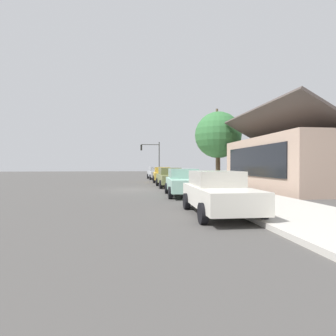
{
  "coord_description": "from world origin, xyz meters",
  "views": [
    {
      "loc": [
        20.03,
        -0.26,
        1.82
      ],
      "look_at": [
        -3.9,
        2.88,
        1.55
      ],
      "focal_mm": 28.91,
      "sensor_mm": 36.0,
      "label": 1
    }
  ],
  "objects_px": {
    "car_mustard": "(162,174)",
    "shade_tree": "(218,135)",
    "car_olive": "(170,177)",
    "utility_pole_wooden": "(217,144)",
    "car_silver": "(156,173)",
    "car_ivory": "(218,192)",
    "car_seafoam": "(183,182)",
    "fire_hydrant_red": "(198,184)",
    "traffic_light_main": "(152,154)"
  },
  "relations": [
    {
      "from": "car_silver",
      "to": "fire_hydrant_red",
      "type": "bearing_deg",
      "value": 2.55
    },
    {
      "from": "car_seafoam",
      "to": "traffic_light_main",
      "type": "bearing_deg",
      "value": -176.38
    },
    {
      "from": "car_mustard",
      "to": "shade_tree",
      "type": "bearing_deg",
      "value": 72.25
    },
    {
      "from": "car_ivory",
      "to": "utility_pole_wooden",
      "type": "xyz_separation_m",
      "value": [
        -16.88,
        5.35,
        3.11
      ]
    },
    {
      "from": "shade_tree",
      "to": "fire_hydrant_red",
      "type": "height_order",
      "value": "shade_tree"
    },
    {
      "from": "car_silver",
      "to": "car_mustard",
      "type": "relative_size",
      "value": 1.01
    },
    {
      "from": "car_olive",
      "to": "utility_pole_wooden",
      "type": "distance_m",
      "value": 7.55
    },
    {
      "from": "car_seafoam",
      "to": "utility_pole_wooden",
      "type": "xyz_separation_m",
      "value": [
        -10.67,
        5.46,
        3.11
      ]
    },
    {
      "from": "car_ivory",
      "to": "shade_tree",
      "type": "relative_size",
      "value": 0.63
    },
    {
      "from": "shade_tree",
      "to": "fire_hydrant_red",
      "type": "bearing_deg",
      "value": -26.16
    },
    {
      "from": "shade_tree",
      "to": "traffic_light_main",
      "type": "relative_size",
      "value": 1.39
    },
    {
      "from": "shade_tree",
      "to": "fire_hydrant_red",
      "type": "distance_m",
      "value": 10.44
    },
    {
      "from": "car_mustard",
      "to": "car_ivory",
      "type": "xyz_separation_m",
      "value": [
        19.15,
        -0.04,
        0.0
      ]
    },
    {
      "from": "shade_tree",
      "to": "car_ivory",
      "type": "bearing_deg",
      "value": -17.97
    },
    {
      "from": "utility_pole_wooden",
      "to": "traffic_light_main",
      "type": "bearing_deg",
      "value": -156.33
    },
    {
      "from": "car_silver",
      "to": "car_ivory",
      "type": "relative_size",
      "value": 1.06
    },
    {
      "from": "car_silver",
      "to": "shade_tree",
      "type": "height_order",
      "value": "shade_tree"
    },
    {
      "from": "fire_hydrant_red",
      "to": "traffic_light_main",
      "type": "bearing_deg",
      "value": -175.54
    },
    {
      "from": "utility_pole_wooden",
      "to": "fire_hydrant_red",
      "type": "distance_m",
      "value": 9.87
    },
    {
      "from": "car_mustard",
      "to": "utility_pole_wooden",
      "type": "height_order",
      "value": "utility_pole_wooden"
    },
    {
      "from": "fire_hydrant_red",
      "to": "utility_pole_wooden",
      "type": "bearing_deg",
      "value": 154.38
    },
    {
      "from": "shade_tree",
      "to": "car_mustard",
      "type": "bearing_deg",
      "value": -110.89
    },
    {
      "from": "traffic_light_main",
      "to": "fire_hydrant_red",
      "type": "bearing_deg",
      "value": 4.46
    },
    {
      "from": "car_mustard",
      "to": "traffic_light_main",
      "type": "relative_size",
      "value": 0.92
    },
    {
      "from": "car_silver",
      "to": "shade_tree",
      "type": "relative_size",
      "value": 0.67
    },
    {
      "from": "car_olive",
      "to": "utility_pole_wooden",
      "type": "height_order",
      "value": "utility_pole_wooden"
    },
    {
      "from": "car_mustard",
      "to": "fire_hydrant_red",
      "type": "relative_size",
      "value": 6.74
    },
    {
      "from": "car_seafoam",
      "to": "shade_tree",
      "type": "height_order",
      "value": "shade_tree"
    },
    {
      "from": "car_mustard",
      "to": "car_seafoam",
      "type": "relative_size",
      "value": 1.05
    },
    {
      "from": "car_ivory",
      "to": "utility_pole_wooden",
      "type": "relative_size",
      "value": 0.61
    },
    {
      "from": "car_mustard",
      "to": "car_ivory",
      "type": "relative_size",
      "value": 1.04
    },
    {
      "from": "car_mustard",
      "to": "utility_pole_wooden",
      "type": "relative_size",
      "value": 0.64
    },
    {
      "from": "shade_tree",
      "to": "car_olive",
      "type": "bearing_deg",
      "value": -51.3
    },
    {
      "from": "car_silver",
      "to": "car_ivory",
      "type": "xyz_separation_m",
      "value": [
        25.25,
        0.15,
        0.0
      ]
    },
    {
      "from": "car_ivory",
      "to": "car_silver",
      "type": "bearing_deg",
      "value": -178.46
    },
    {
      "from": "car_silver",
      "to": "utility_pole_wooden",
      "type": "bearing_deg",
      "value": 30.72
    },
    {
      "from": "shade_tree",
      "to": "car_silver",
      "type": "bearing_deg",
      "value": -145.29
    },
    {
      "from": "utility_pole_wooden",
      "to": "car_ivory",
      "type": "bearing_deg",
      "value": -17.58
    },
    {
      "from": "car_silver",
      "to": "fire_hydrant_red",
      "type": "height_order",
      "value": "car_silver"
    },
    {
      "from": "car_seafoam",
      "to": "car_silver",
      "type": "bearing_deg",
      "value": -176.76
    },
    {
      "from": "car_mustard",
      "to": "car_olive",
      "type": "relative_size",
      "value": 1.03
    },
    {
      "from": "car_olive",
      "to": "car_ivory",
      "type": "xyz_separation_m",
      "value": [
        12.6,
        0.03,
        -0.0
      ]
    },
    {
      "from": "car_mustard",
      "to": "shade_tree",
      "type": "xyz_separation_m",
      "value": [
        2.1,
        5.49,
        4.05
      ]
    },
    {
      "from": "car_seafoam",
      "to": "shade_tree",
      "type": "bearing_deg",
      "value": 155.66
    },
    {
      "from": "shade_tree",
      "to": "utility_pole_wooden",
      "type": "bearing_deg",
      "value": -46.52
    },
    {
      "from": "utility_pole_wooden",
      "to": "car_seafoam",
      "type": "bearing_deg",
      "value": -27.09
    },
    {
      "from": "car_silver",
      "to": "traffic_light_main",
      "type": "xyz_separation_m",
      "value": [
        -4.54,
        -0.16,
        2.68
      ]
    },
    {
      "from": "car_mustard",
      "to": "shade_tree",
      "type": "height_order",
      "value": "shade_tree"
    },
    {
      "from": "car_ivory",
      "to": "shade_tree",
      "type": "bearing_deg",
      "value": 163.24
    },
    {
      "from": "car_silver",
      "to": "utility_pole_wooden",
      "type": "height_order",
      "value": "utility_pole_wooden"
    }
  ]
}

